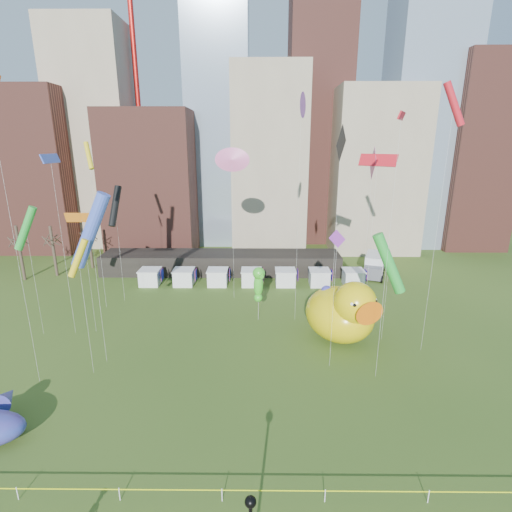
{
  "coord_description": "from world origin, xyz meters",
  "views": [
    {
      "loc": [
        2.14,
        -17.58,
        20.11
      ],
      "look_at": [
        1.89,
        10.21,
        12.0
      ],
      "focal_mm": 27.0,
      "sensor_mm": 36.0,
      "label": 1
    }
  ],
  "objects_px": {
    "small_duck": "(357,303)",
    "box_truck": "(374,264)",
    "seahorse_green": "(258,282)",
    "big_duck": "(343,312)",
    "seahorse_purple": "(326,299)"
  },
  "relations": [
    {
      "from": "small_duck",
      "to": "box_truck",
      "type": "height_order",
      "value": "small_duck"
    },
    {
      "from": "seahorse_green",
      "to": "box_truck",
      "type": "xyz_separation_m",
      "value": [
        18.47,
        16.87,
        -3.2
      ]
    },
    {
      "from": "big_duck",
      "to": "small_duck",
      "type": "bearing_deg",
      "value": 41.44
    },
    {
      "from": "big_duck",
      "to": "box_truck",
      "type": "relative_size",
      "value": 1.29
    },
    {
      "from": "big_duck",
      "to": "seahorse_green",
      "type": "height_order",
      "value": "big_duck"
    },
    {
      "from": "big_duck",
      "to": "small_duck",
      "type": "distance_m",
      "value": 7.21
    },
    {
      "from": "big_duck",
      "to": "small_duck",
      "type": "height_order",
      "value": "big_duck"
    },
    {
      "from": "small_duck",
      "to": "seahorse_green",
      "type": "xyz_separation_m",
      "value": [
        -11.94,
        -1.42,
        3.25
      ]
    },
    {
      "from": "small_duck",
      "to": "seahorse_purple",
      "type": "height_order",
      "value": "seahorse_purple"
    },
    {
      "from": "big_duck",
      "to": "seahorse_green",
      "type": "bearing_deg",
      "value": 129.32
    },
    {
      "from": "big_duck",
      "to": "small_duck",
      "type": "xyz_separation_m",
      "value": [
        3.14,
        6.26,
        -1.71
      ]
    },
    {
      "from": "seahorse_purple",
      "to": "small_duck",
      "type": "bearing_deg",
      "value": 55.52
    },
    {
      "from": "small_duck",
      "to": "seahorse_green",
      "type": "distance_m",
      "value": 12.45
    },
    {
      "from": "seahorse_purple",
      "to": "box_truck",
      "type": "distance_m",
      "value": 23.09
    },
    {
      "from": "big_duck",
      "to": "box_truck",
      "type": "distance_m",
      "value": 23.82
    }
  ]
}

